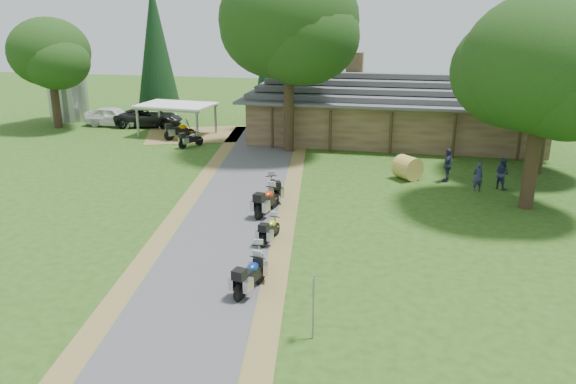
% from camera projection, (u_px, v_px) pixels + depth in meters
% --- Properties ---
extents(ground, '(120.00, 120.00, 0.00)m').
position_uv_depth(ground, '(203.00, 276.00, 20.18)').
color(ground, '#264814').
rests_on(ground, ground).
extents(driveway, '(51.95, 51.95, 0.00)m').
position_uv_depth(driveway, '(224.00, 234.00, 24.00)').
color(driveway, '#4C4C4F').
rests_on(driveway, ground).
extents(lodge, '(21.40, 9.40, 4.90)m').
position_uv_depth(lodge, '(394.00, 107.00, 40.62)').
color(lodge, brown).
rests_on(lodge, ground).
extents(silo, '(3.38, 3.38, 6.67)m').
position_uv_depth(silo, '(66.00, 81.00, 47.88)').
color(silo, gray).
rests_on(silo, ground).
extents(carport, '(5.86, 4.24, 2.38)m').
position_uv_depth(carport, '(177.00, 120.00, 42.59)').
color(carport, white).
rests_on(carport, ground).
extents(car_white_sedan, '(2.72, 6.08, 2.00)m').
position_uv_depth(car_white_sedan, '(113.00, 114.00, 45.95)').
color(car_white_sedan, white).
rests_on(car_white_sedan, ground).
extents(car_dark_suv, '(3.37, 6.18, 2.24)m').
position_uv_depth(car_dark_suv, '(148.00, 113.00, 45.77)').
color(car_dark_suv, black).
rests_on(car_dark_suv, ground).
extents(motorcycle_row_a, '(1.01, 1.94, 1.27)m').
position_uv_depth(motorcycle_row_a, '(250.00, 274.00, 18.94)').
color(motorcycle_row_a, navy).
rests_on(motorcycle_row_a, ground).
extents(motorcycle_row_b, '(0.93, 1.79, 1.17)m').
position_uv_depth(motorcycle_row_b, '(259.00, 260.00, 20.12)').
color(motorcycle_row_b, '#AAADB2').
rests_on(motorcycle_row_b, ground).
extents(motorcycle_row_c, '(0.80, 1.73, 1.14)m').
position_uv_depth(motorcycle_row_c, '(270.00, 228.00, 23.06)').
color(motorcycle_row_c, yellow).
rests_on(motorcycle_row_c, ground).
extents(motorcycle_row_d, '(1.06, 2.16, 1.41)m').
position_uv_depth(motorcycle_row_d, '(267.00, 200.00, 26.14)').
color(motorcycle_row_d, red).
rests_on(motorcycle_row_d, ground).
extents(motorcycle_row_e, '(1.35, 2.06, 1.34)m').
position_uv_depth(motorcycle_row_e, '(274.00, 187.00, 28.10)').
color(motorcycle_row_e, black).
rests_on(motorcycle_row_e, ground).
extents(motorcycle_carport_a, '(2.02, 1.89, 1.43)m').
position_uv_depth(motorcycle_carport_a, '(180.00, 130.00, 41.29)').
color(motorcycle_carport_a, '#D38C00').
rests_on(motorcycle_carport_a, ground).
extents(motorcycle_carport_b, '(1.47, 1.83, 1.23)m').
position_uv_depth(motorcycle_carport_b, '(191.00, 138.00, 39.06)').
color(motorcycle_carport_b, slate).
rests_on(motorcycle_carport_b, ground).
extents(person_a, '(0.62, 0.53, 1.86)m').
position_uv_depth(person_a, '(478.00, 174.00, 29.40)').
color(person_a, '#2C3150').
rests_on(person_a, ground).
extents(person_b, '(0.70, 0.69, 2.01)m').
position_uv_depth(person_b, '(502.00, 171.00, 29.78)').
color(person_b, '#2C3150').
rests_on(person_b, ground).
extents(person_c, '(0.59, 0.72, 2.19)m').
position_uv_depth(person_c, '(448.00, 162.00, 31.04)').
color(person_c, '#2C3150').
rests_on(person_c, ground).
extents(hay_bale, '(1.80, 1.80, 1.33)m').
position_uv_depth(hay_bale, '(408.00, 168.00, 31.59)').
color(hay_bale, '#A58C3C').
rests_on(hay_bale, ground).
extents(sign_post, '(0.37, 0.06, 2.03)m').
position_uv_depth(sign_post, '(313.00, 308.00, 16.05)').
color(sign_post, gray).
rests_on(sign_post, ground).
extents(oak_lodge_left, '(8.91, 8.91, 13.76)m').
position_uv_depth(oak_lodge_left, '(289.00, 47.00, 35.96)').
color(oak_lodge_left, black).
rests_on(oak_lodge_left, ground).
extents(oak_lodge_right, '(7.19, 7.19, 9.63)m').
position_uv_depth(oak_lodge_right, '(548.00, 90.00, 31.55)').
color(oak_lodge_right, black).
rests_on(oak_lodge_right, ground).
extents(oak_driveway, '(7.48, 7.48, 11.07)m').
position_uv_depth(oak_driveway, '(541.00, 93.00, 25.47)').
color(oak_driveway, black).
rests_on(oak_driveway, ground).
extents(oak_silo, '(6.28, 6.28, 9.67)m').
position_uv_depth(oak_silo, '(51.00, 67.00, 44.19)').
color(oak_silo, black).
rests_on(oak_silo, ground).
extents(cedar_near, '(3.48, 3.48, 12.29)m').
position_uv_depth(cedar_near, '(274.00, 50.00, 43.64)').
color(cedar_near, black).
rests_on(cedar_near, ground).
extents(cedar_far, '(3.67, 3.67, 11.51)m').
position_uv_depth(cedar_far, '(156.00, 51.00, 48.12)').
color(cedar_far, black).
rests_on(cedar_far, ground).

